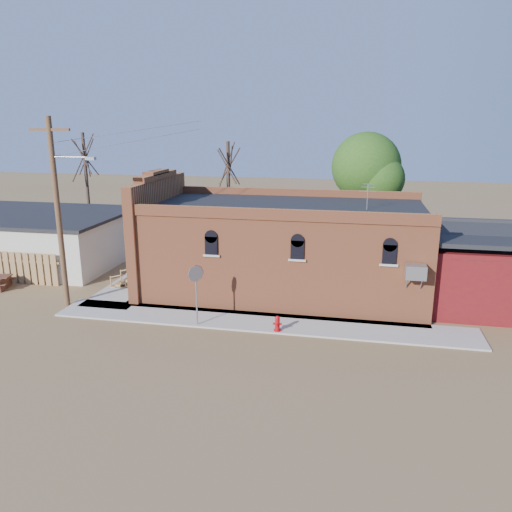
% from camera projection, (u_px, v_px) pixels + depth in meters
% --- Properties ---
extents(ground, '(120.00, 120.00, 0.00)m').
position_uv_depth(ground, '(222.00, 328.00, 21.85)').
color(ground, brown).
rests_on(ground, ground).
extents(sidewalk_south, '(19.00, 2.20, 0.08)m').
position_uv_depth(sidewalk_south, '(260.00, 322.00, 22.40)').
color(sidewalk_south, '#9E9991').
rests_on(sidewalk_south, ground).
extents(sidewalk_west, '(2.60, 10.00, 0.08)m').
position_uv_depth(sidewalk_west, '(144.00, 278.00, 28.71)').
color(sidewalk_west, '#9E9991').
rests_on(sidewalk_west, ground).
extents(brick_bar, '(16.40, 7.97, 6.30)m').
position_uv_depth(brick_bar, '(279.00, 248.00, 26.12)').
color(brick_bar, '#B35C36').
rests_on(brick_bar, ground).
extents(red_shed, '(5.40, 6.40, 4.30)m').
position_uv_depth(red_shed, '(479.00, 259.00, 24.27)').
color(red_shed, '#550E13').
rests_on(red_shed, ground).
extents(wood_fence, '(5.20, 0.10, 1.80)m').
position_uv_depth(wood_fence, '(17.00, 268.00, 27.64)').
color(wood_fence, olive).
rests_on(wood_fence, ground).
extents(utility_pole, '(3.12, 0.26, 9.00)m').
position_uv_depth(utility_pole, '(59.00, 210.00, 23.29)').
color(utility_pole, '#48381D').
rests_on(utility_pole, ground).
extents(tree_bare_near, '(2.80, 2.80, 7.65)m').
position_uv_depth(tree_bare_near, '(228.00, 165.00, 33.17)').
color(tree_bare_near, '#423026').
rests_on(tree_bare_near, ground).
extents(tree_bare_far, '(2.80, 2.80, 8.16)m').
position_uv_depth(tree_bare_far, '(84.00, 156.00, 36.10)').
color(tree_bare_far, '#423026').
rests_on(tree_bare_far, ground).
extents(tree_leafy, '(4.40, 4.40, 8.15)m').
position_uv_depth(tree_leafy, '(366.00, 167.00, 31.93)').
color(tree_leafy, '#423026').
rests_on(tree_leafy, ground).
extents(fire_hydrant, '(0.40, 0.39, 0.69)m').
position_uv_depth(fire_hydrant, '(277.00, 323.00, 21.27)').
color(fire_hydrant, '#A5090E').
rests_on(fire_hydrant, sidewalk_south).
extents(stop_sign, '(0.53, 0.61, 2.73)m').
position_uv_depth(stop_sign, '(196.00, 279.00, 21.50)').
color(stop_sign, gray).
rests_on(stop_sign, sidewalk_south).
extents(trash_barrel, '(0.55, 0.55, 0.75)m').
position_uv_depth(trash_barrel, '(148.00, 281.00, 26.81)').
color(trash_barrel, navy).
rests_on(trash_barrel, sidewalk_west).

